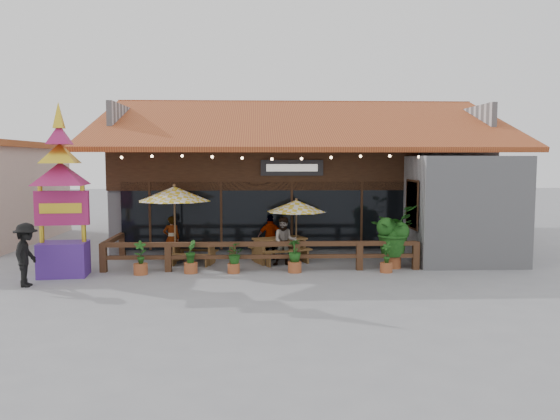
{
  "coord_description": "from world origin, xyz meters",
  "views": [
    {
      "loc": [
        -1.71,
        -17.39,
        3.46
      ],
      "look_at": [
        -0.93,
        1.5,
        1.73
      ],
      "focal_mm": 35.0,
      "sensor_mm": 36.0,
      "label": 1
    }
  ],
  "objects_px": {
    "umbrella_left": "(174,194)",
    "thai_sign_tower": "(61,178)",
    "umbrella_right": "(296,206)",
    "picnic_table_left": "(194,250)",
    "picnic_table_right": "(280,246)",
    "tropical_plant": "(393,232)",
    "pedestrian": "(26,255)"
  },
  "relations": [
    {
      "from": "umbrella_right",
      "to": "picnic_table_left",
      "type": "distance_m",
      "value": 3.75
    },
    {
      "from": "picnic_table_right",
      "to": "pedestrian",
      "type": "height_order",
      "value": "pedestrian"
    },
    {
      "from": "umbrella_left",
      "to": "picnic_table_left",
      "type": "bearing_deg",
      "value": -18.4
    },
    {
      "from": "picnic_table_right",
      "to": "thai_sign_tower",
      "type": "xyz_separation_m",
      "value": [
        -6.55,
        -1.99,
        2.37
      ]
    },
    {
      "from": "umbrella_left",
      "to": "thai_sign_tower",
      "type": "height_order",
      "value": "thai_sign_tower"
    },
    {
      "from": "umbrella_right",
      "to": "picnic_table_right",
      "type": "relative_size",
      "value": 1.15
    },
    {
      "from": "picnic_table_right",
      "to": "tropical_plant",
      "type": "xyz_separation_m",
      "value": [
        3.6,
        -1.16,
        0.6
      ]
    },
    {
      "from": "picnic_table_left",
      "to": "picnic_table_right",
      "type": "bearing_deg",
      "value": 3.79
    },
    {
      "from": "picnic_table_right",
      "to": "pedestrian",
      "type": "bearing_deg",
      "value": -154.85
    },
    {
      "from": "umbrella_right",
      "to": "picnic_table_right",
      "type": "height_order",
      "value": "umbrella_right"
    },
    {
      "from": "umbrella_left",
      "to": "picnic_table_left",
      "type": "relative_size",
      "value": 1.82
    },
    {
      "from": "tropical_plant",
      "to": "pedestrian",
      "type": "distance_m",
      "value": 10.91
    },
    {
      "from": "thai_sign_tower",
      "to": "pedestrian",
      "type": "relative_size",
      "value": 3.15
    },
    {
      "from": "picnic_table_left",
      "to": "picnic_table_right",
      "type": "xyz_separation_m",
      "value": [
        2.89,
        0.19,
        0.11
      ]
    },
    {
      "from": "umbrella_right",
      "to": "umbrella_left",
      "type": "bearing_deg",
      "value": -179.87
    },
    {
      "from": "picnic_table_right",
      "to": "thai_sign_tower",
      "type": "relative_size",
      "value": 0.39
    },
    {
      "from": "umbrella_left",
      "to": "picnic_table_right",
      "type": "distance_m",
      "value": 3.96
    },
    {
      "from": "umbrella_right",
      "to": "pedestrian",
      "type": "xyz_separation_m",
      "value": [
        -7.66,
        -3.37,
        -1.02
      ]
    },
    {
      "from": "tropical_plant",
      "to": "pedestrian",
      "type": "xyz_separation_m",
      "value": [
        -10.69,
        -2.17,
        -0.28
      ]
    },
    {
      "from": "picnic_table_left",
      "to": "thai_sign_tower",
      "type": "xyz_separation_m",
      "value": [
        -3.67,
        -1.8,
        2.48
      ]
    },
    {
      "from": "tropical_plant",
      "to": "pedestrian",
      "type": "bearing_deg",
      "value": -168.53
    },
    {
      "from": "thai_sign_tower",
      "to": "pedestrian",
      "type": "distance_m",
      "value": 2.51
    },
    {
      "from": "umbrella_left",
      "to": "pedestrian",
      "type": "height_order",
      "value": "umbrella_left"
    },
    {
      "from": "picnic_table_right",
      "to": "tropical_plant",
      "type": "relative_size",
      "value": 1.08
    },
    {
      "from": "thai_sign_tower",
      "to": "tropical_plant",
      "type": "height_order",
      "value": "thai_sign_tower"
    },
    {
      "from": "umbrella_right",
      "to": "thai_sign_tower",
      "type": "relative_size",
      "value": 0.45
    },
    {
      "from": "thai_sign_tower",
      "to": "picnic_table_left",
      "type": "bearing_deg",
      "value": 26.17
    },
    {
      "from": "picnic_table_left",
      "to": "pedestrian",
      "type": "height_order",
      "value": "pedestrian"
    },
    {
      "from": "umbrella_left",
      "to": "pedestrian",
      "type": "bearing_deg",
      "value": -136.63
    },
    {
      "from": "thai_sign_tower",
      "to": "tropical_plant",
      "type": "distance_m",
      "value": 10.34
    },
    {
      "from": "picnic_table_left",
      "to": "umbrella_left",
      "type": "bearing_deg",
      "value": 161.6
    },
    {
      "from": "picnic_table_left",
      "to": "thai_sign_tower",
      "type": "bearing_deg",
      "value": -153.83
    }
  ]
}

